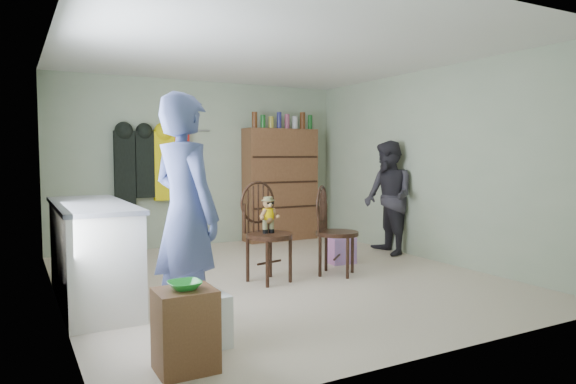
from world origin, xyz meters
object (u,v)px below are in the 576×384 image
counter (92,252)px  dresser (280,184)px  chair_far (332,227)px  chair_front (266,225)px

counter → dresser: size_ratio=0.90×
chair_far → dresser: bearing=31.7°
counter → chair_front: chair_front is taller
counter → chair_front: size_ratio=1.70×
counter → dresser: dresser is taller
counter → chair_front: (1.78, -0.06, 0.15)m
chair_front → dresser: bearing=45.4°
chair_front → chair_far: (0.81, -0.08, -0.06)m
chair_front → chair_far: size_ratio=1.06×
counter → dresser: 3.96m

